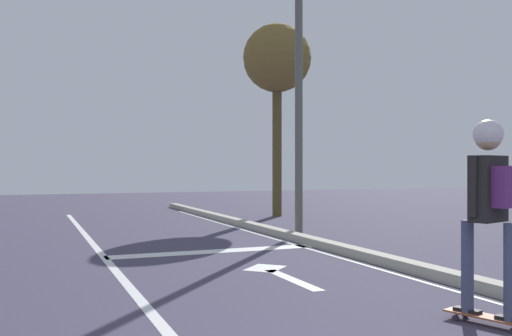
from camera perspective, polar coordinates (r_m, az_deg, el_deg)
The scene contains 10 objects.
lane_line_center at distance 7.50m, azimuth -13.84°, elevation -10.61°, with size 0.12×20.00×0.01m, color silver.
lane_line_curbside at distance 8.66m, azimuth 9.19°, elevation -9.18°, with size 0.12×20.00×0.01m, color silver.
stop_bar at distance 9.34m, azimuth -4.31°, elevation -8.51°, with size 3.53×0.40×0.01m, color silver.
lane_arrow_stem at distance 7.03m, azimuth 3.73°, elevation -11.33°, with size 0.16×1.40×0.01m, color silver.
lane_arrow_head at distance 7.79m, azimuth 0.95°, elevation -10.21°, with size 0.56×0.44×0.01m, color silver.
curb_strip at distance 8.78m, azimuth 10.60°, elevation -8.61°, with size 0.24×24.00×0.14m, color #A6A392.
skateboard at distance 5.45m, azimuth 22.69°, elevation -13.98°, with size 0.42×0.79×0.08m.
skater at distance 5.28m, azimuth 22.84°, elevation -2.14°, with size 0.46×0.63×1.73m.
traffic_signal_mast at distance 11.38m, azimuth -0.85°, elevation 13.95°, with size 4.57×0.34×5.83m.
roadside_tree at distance 16.28m, azimuth 2.17°, elevation 10.88°, with size 1.96×1.96×5.53m.
Camera 1 is at (-1.52, -1.30, 1.38)m, focal length 39.04 mm.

